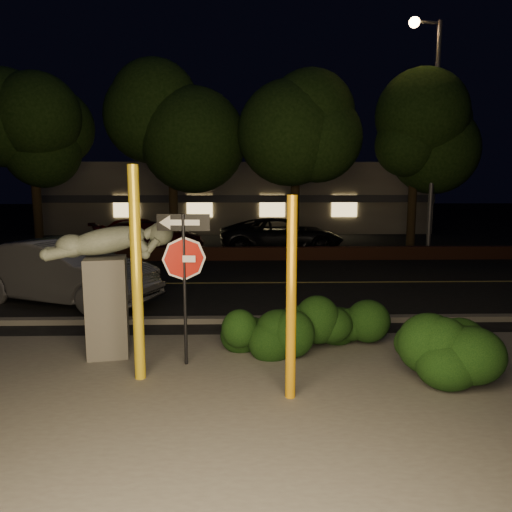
% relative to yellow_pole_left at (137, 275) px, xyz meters
% --- Properties ---
extents(ground, '(90.00, 90.00, 0.00)m').
position_rel_yellow_pole_left_xyz_m(ground, '(1.25, 10.15, -1.65)').
color(ground, black).
rests_on(ground, ground).
extents(patio, '(14.00, 6.00, 0.02)m').
position_rel_yellow_pole_left_xyz_m(patio, '(1.25, -0.85, -1.64)').
color(patio, '#4C4944').
rests_on(patio, ground).
extents(road, '(80.00, 8.00, 0.01)m').
position_rel_yellow_pole_left_xyz_m(road, '(1.25, 7.15, -1.64)').
color(road, black).
rests_on(road, ground).
extents(lane_marking, '(80.00, 0.12, 0.00)m').
position_rel_yellow_pole_left_xyz_m(lane_marking, '(1.25, 7.15, -1.63)').
color(lane_marking, '#AC9745').
rests_on(lane_marking, road).
extents(curb, '(80.00, 0.25, 0.12)m').
position_rel_yellow_pole_left_xyz_m(curb, '(1.25, 3.05, -1.59)').
color(curb, '#4C4944').
rests_on(curb, ground).
extents(brick_wall, '(40.00, 0.35, 0.50)m').
position_rel_yellow_pole_left_xyz_m(brick_wall, '(1.25, 11.45, -1.40)').
color(brick_wall, '#462316').
rests_on(brick_wall, ground).
extents(parking_lot, '(40.00, 12.00, 0.01)m').
position_rel_yellow_pole_left_xyz_m(parking_lot, '(1.25, 17.15, -1.64)').
color(parking_lot, black).
rests_on(parking_lot, ground).
extents(building, '(22.00, 10.20, 4.00)m').
position_rel_yellow_pole_left_xyz_m(building, '(1.25, 25.14, 0.35)').
color(building, '#685D53').
rests_on(building, ground).
extents(tree_far_a, '(4.60, 4.60, 7.43)m').
position_rel_yellow_pole_left_xyz_m(tree_far_a, '(-6.75, 13.15, 3.69)').
color(tree_far_a, black).
rests_on(tree_far_a, ground).
extents(tree_far_b, '(5.20, 5.20, 8.41)m').
position_rel_yellow_pole_left_xyz_m(tree_far_b, '(-1.25, 13.35, 4.40)').
color(tree_far_b, black).
rests_on(tree_far_b, ground).
extents(tree_far_c, '(4.80, 4.80, 7.84)m').
position_rel_yellow_pole_left_xyz_m(tree_far_c, '(3.75, 12.95, 4.01)').
color(tree_far_c, black).
rests_on(tree_far_c, ground).
extents(tree_far_d, '(4.40, 4.40, 7.42)m').
position_rel_yellow_pole_left_xyz_m(tree_far_d, '(8.75, 13.45, 3.77)').
color(tree_far_d, black).
rests_on(tree_far_d, ground).
extents(yellow_pole_left, '(0.16, 0.16, 3.30)m').
position_rel_yellow_pole_left_xyz_m(yellow_pole_left, '(0.00, 0.00, 0.00)').
color(yellow_pole_left, yellow).
rests_on(yellow_pole_left, ground).
extents(yellow_pole_right, '(0.14, 0.14, 2.88)m').
position_rel_yellow_pole_left_xyz_m(yellow_pole_right, '(2.27, -0.75, -0.21)').
color(yellow_pole_right, '#EDA00E').
rests_on(yellow_pole_right, ground).
extents(signpost, '(0.86, 0.10, 2.53)m').
position_rel_yellow_pole_left_xyz_m(signpost, '(0.65, 0.58, 0.15)').
color(signpost, black).
rests_on(signpost, ground).
extents(sculpture, '(2.20, 0.94, 2.35)m').
position_rel_yellow_pole_left_xyz_m(sculpture, '(-0.72, 1.08, -0.20)').
color(sculpture, '#4C4944').
rests_on(sculpture, ground).
extents(hedge_center, '(1.99, 1.48, 0.94)m').
position_rel_yellow_pole_left_xyz_m(hedge_center, '(2.02, 1.09, -1.18)').
color(hedge_center, black).
rests_on(hedge_center, ground).
extents(hedge_right, '(1.72, 1.08, 1.06)m').
position_rel_yellow_pole_left_xyz_m(hedge_right, '(3.40, 1.47, -1.12)').
color(hedge_right, black).
rests_on(hedge_right, ground).
extents(hedge_far_right, '(1.62, 1.05, 1.10)m').
position_rel_yellow_pole_left_xyz_m(hedge_far_right, '(4.80, -0.26, -1.10)').
color(hedge_far_right, black).
rests_on(hedge_far_right, ground).
extents(streetlight, '(1.35, 0.52, 9.12)m').
position_rel_yellow_pole_left_xyz_m(streetlight, '(8.98, 12.50, 3.78)').
color(streetlight, '#535358').
rests_on(streetlight, ground).
extents(silver_sedan, '(5.13, 3.40, 1.60)m').
position_rel_yellow_pole_left_xyz_m(silver_sedan, '(-2.87, 4.91, -0.85)').
color(silver_sedan, '#AFAFB4').
rests_on(silver_sedan, ground).
extents(parked_car_red, '(4.10, 1.68, 1.39)m').
position_rel_yellow_pole_left_xyz_m(parked_car_red, '(-3.06, 15.25, -0.95)').
color(parked_car_red, '#690A0B').
rests_on(parked_car_red, ground).
extents(parked_car_darkred, '(5.06, 3.67, 1.36)m').
position_rel_yellow_pole_left_xyz_m(parked_car_darkred, '(-2.31, 13.40, -0.97)').
color(parked_car_darkred, '#3A0E13').
rests_on(parked_car_darkred, ground).
extents(parked_car_dark, '(5.37, 2.79, 1.45)m').
position_rel_yellow_pole_left_xyz_m(parked_car_dark, '(3.24, 13.59, -0.92)').
color(parked_car_dark, black).
rests_on(parked_car_dark, ground).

